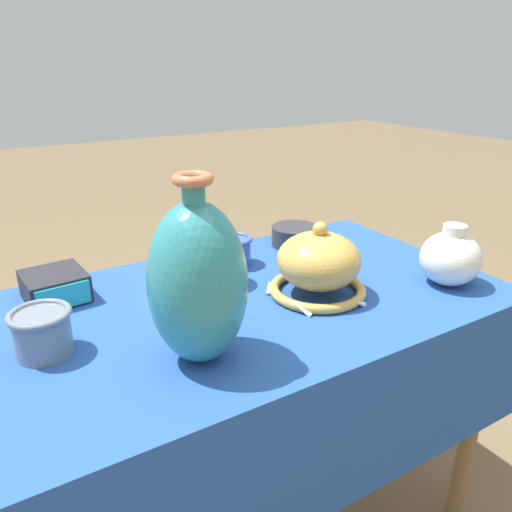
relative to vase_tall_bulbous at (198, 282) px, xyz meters
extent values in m
cylinder|color=olive|center=(0.70, -0.10, -0.51)|extent=(0.04, 0.04, 0.66)
cylinder|color=olive|center=(0.70, 0.43, -0.51)|extent=(0.04, 0.04, 0.66)
cube|color=olive|center=(0.13, 0.16, -0.17)|extent=(1.23, 0.63, 0.03)
cube|color=#234C9E|center=(0.13, 0.16, -0.15)|extent=(1.25, 0.65, 0.01)
cube|color=#234C9E|center=(0.13, -0.17, -0.31)|extent=(1.25, 0.01, 0.32)
ellipsoid|color=teal|center=(0.00, 0.00, 0.00)|extent=(0.17, 0.17, 0.29)
cylinder|color=teal|center=(0.00, 0.00, 0.15)|extent=(0.04, 0.04, 0.04)
torus|color=#BC6642|center=(0.00, 0.00, 0.17)|extent=(0.07, 0.07, 0.02)
torus|color=gold|center=(0.33, 0.10, -0.13)|extent=(0.22, 0.22, 0.02)
ellipsoid|color=gold|center=(0.33, 0.10, -0.07)|extent=(0.19, 0.19, 0.12)
sphere|color=gold|center=(0.33, 0.10, 0.01)|extent=(0.03, 0.03, 0.03)
cone|color=white|center=(0.44, 0.10, -0.13)|extent=(0.01, 0.04, 0.03)
cone|color=white|center=(0.37, 0.20, -0.13)|extent=(0.04, 0.02, 0.03)
cone|color=white|center=(0.25, 0.16, -0.13)|extent=(0.03, 0.04, 0.03)
cone|color=white|center=(0.25, 0.03, -0.13)|extent=(0.03, 0.04, 0.03)
cone|color=white|center=(0.37, -0.01, -0.13)|extent=(0.04, 0.02, 0.03)
cube|color=#232328|center=(-0.17, 0.38, -0.12)|extent=(0.13, 0.14, 0.06)
cube|color=teal|center=(-0.17, 0.31, -0.12)|extent=(0.11, 0.01, 0.05)
ellipsoid|color=white|center=(0.63, -0.02, -0.08)|extent=(0.14, 0.14, 0.13)
cylinder|color=white|center=(0.63, -0.02, -0.01)|extent=(0.05, 0.05, 0.02)
cylinder|color=#3851A8|center=(0.26, 0.35, -0.11)|extent=(0.08, 0.08, 0.07)
torus|color=#3851A8|center=(0.26, 0.35, -0.08)|extent=(0.09, 0.09, 0.01)
cylinder|color=#2D2D33|center=(0.47, 0.38, -0.12)|extent=(0.13, 0.13, 0.05)
ellipsoid|color=white|center=(0.17, 0.26, -0.08)|extent=(0.11, 0.11, 0.14)
cylinder|color=white|center=(0.17, 0.26, 0.00)|extent=(0.04, 0.04, 0.02)
cylinder|color=slate|center=(-0.23, 0.16, -0.11)|extent=(0.10, 0.10, 0.08)
torus|color=slate|center=(-0.23, 0.16, -0.07)|extent=(0.11, 0.11, 0.01)
camera|label=1|loc=(-0.31, -0.70, 0.35)|focal=35.00mm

